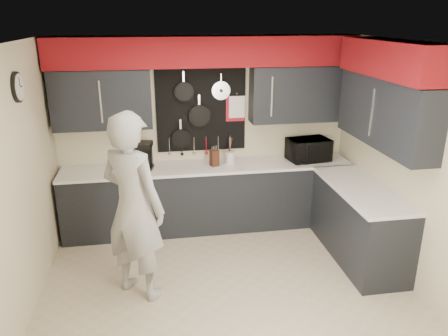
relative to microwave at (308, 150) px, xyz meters
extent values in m
plane|color=#C7B09A|center=(-1.40, -1.43, -1.07)|extent=(4.00, 4.00, 0.00)
cube|color=beige|center=(-1.40, 0.32, 0.23)|extent=(4.00, 0.01, 2.60)
cube|color=black|center=(-2.73, 0.16, 0.75)|extent=(1.24, 0.32, 0.75)
cube|color=black|center=(-0.12, 0.16, 0.75)|extent=(1.34, 0.32, 0.75)
cube|color=maroon|center=(-1.40, 0.14, 1.33)|extent=(3.94, 0.36, 0.38)
cube|color=black|center=(-1.45, 0.31, 0.55)|extent=(1.22, 0.03, 1.15)
cylinder|color=black|center=(-1.68, 0.27, 0.81)|extent=(0.26, 0.04, 0.26)
cylinder|color=black|center=(-1.48, 0.27, 0.48)|extent=(0.30, 0.04, 0.30)
cylinder|color=black|center=(-1.74, 0.27, 0.17)|extent=(0.27, 0.04, 0.27)
cylinder|color=silver|center=(-1.18, 0.27, 0.81)|extent=(0.25, 0.02, 0.25)
cube|color=#AF0D20|center=(-0.98, 0.29, 0.55)|extent=(0.26, 0.01, 0.34)
cube|color=white|center=(-0.96, 0.27, 0.58)|extent=(0.22, 0.01, 0.30)
cylinder|color=silver|center=(-1.90, 0.28, 0.06)|extent=(0.01, 0.01, 0.20)
cylinder|color=silver|center=(-1.73, 0.28, 0.06)|extent=(0.01, 0.01, 0.20)
cylinder|color=silver|center=(-1.56, 0.28, 0.06)|extent=(0.01, 0.01, 0.20)
cylinder|color=silver|center=(-1.39, 0.28, 0.06)|extent=(0.01, 0.01, 0.20)
cylinder|color=silver|center=(-1.22, 0.28, 0.06)|extent=(0.01, 0.01, 0.20)
cylinder|color=silver|center=(-1.05, 0.28, 0.06)|extent=(0.01, 0.01, 0.20)
cube|color=beige|center=(0.59, -1.43, 0.23)|extent=(0.01, 3.50, 2.60)
cube|color=black|center=(0.44, -1.13, 0.75)|extent=(0.32, 1.70, 0.75)
cube|color=maroon|center=(0.42, -1.13, 1.33)|extent=(0.36, 1.70, 0.38)
cube|color=beige|center=(-3.40, -1.43, 0.23)|extent=(0.01, 3.50, 2.60)
cylinder|color=black|center=(-3.38, -1.03, 1.11)|extent=(0.04, 0.30, 0.30)
cylinder|color=white|center=(-3.36, -1.03, 1.11)|extent=(0.01, 0.26, 0.26)
cube|color=black|center=(-1.40, 0.02, -0.63)|extent=(3.90, 0.60, 0.88)
cube|color=white|center=(-1.40, 0.01, -0.17)|extent=(3.90, 0.63, 0.04)
cube|color=black|center=(0.30, -1.08, -0.63)|extent=(0.60, 1.60, 0.88)
cube|color=white|center=(0.28, -1.08, -0.17)|extent=(0.63, 1.60, 0.04)
cube|color=black|center=(-1.40, -0.24, -1.02)|extent=(3.90, 0.06, 0.10)
imported|color=black|center=(0.00, 0.00, 0.00)|extent=(0.61, 0.46, 0.31)
cube|color=#321810|center=(-1.32, -0.03, -0.04)|extent=(0.13, 0.13, 0.22)
cylinder|color=silver|center=(-1.10, 0.05, -0.07)|extent=(0.13, 0.13, 0.17)
cube|color=black|center=(-2.24, 0.00, -0.14)|extent=(0.24, 0.27, 0.03)
cube|color=black|center=(-2.24, 0.09, 0.03)|extent=(0.21, 0.10, 0.33)
cube|color=black|center=(-2.24, 0.00, 0.18)|extent=(0.24, 0.27, 0.07)
cylinder|color=black|center=(-2.24, -0.02, -0.04)|extent=(0.12, 0.12, 0.15)
imported|color=#9A9A98|center=(-2.35, -1.39, -0.08)|extent=(0.87, 0.83, 2.00)
camera|label=1|loc=(-2.10, -5.52, 1.76)|focal=35.00mm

